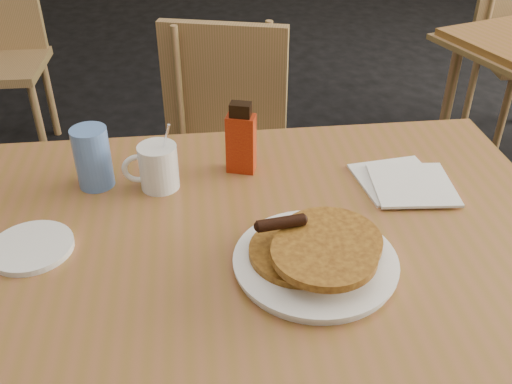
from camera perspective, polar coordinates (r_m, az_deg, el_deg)
main_table at (r=1.14m, az=0.32°, el=-5.17°), size 1.30×0.91×0.75m
chair_main_far at (r=1.85m, az=-2.71°, el=4.85°), size 0.51×0.52×0.90m
pancake_plate at (r=1.02m, az=6.03°, el=-6.33°), size 0.29×0.29×0.09m
coffee_mug at (r=1.23m, az=-9.85°, el=2.56°), size 0.12×0.08×0.16m
syrup_bottle at (r=1.26m, az=-1.51°, el=5.21°), size 0.07×0.06×0.16m
napkin_stack at (r=1.28m, az=14.65°, el=0.94°), size 0.21×0.22×0.01m
blue_tumbler at (r=1.26m, az=-16.01°, el=3.33°), size 0.09×0.09×0.13m
side_saucer at (r=1.14m, az=-21.55°, el=-5.17°), size 0.19×0.19×0.01m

